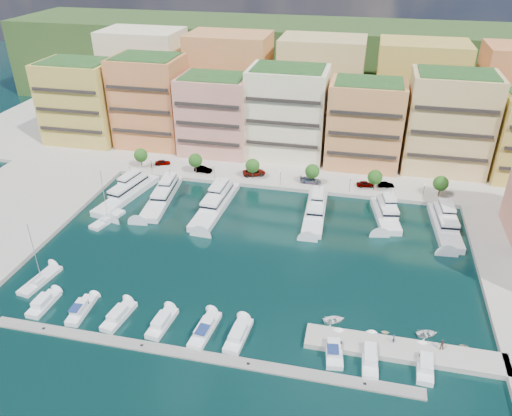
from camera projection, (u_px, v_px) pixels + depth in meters
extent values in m
plane|color=black|center=(254.00, 254.00, 105.13)|extent=(400.00, 400.00, 0.00)
cube|color=#9E998E|center=(297.00, 145.00, 157.84)|extent=(220.00, 64.00, 2.00)
cube|color=#1F3C18|center=(315.00, 100.00, 198.65)|extent=(240.00, 40.00, 58.00)
cube|color=gray|center=(194.00, 356.00, 80.19)|extent=(72.00, 2.20, 0.35)
cube|color=#9E998E|center=(404.00, 353.00, 80.69)|extent=(32.00, 5.00, 2.00)
cube|color=gold|center=(82.00, 103.00, 153.87)|extent=(22.00, 16.00, 24.00)
cube|color=black|center=(67.00, 111.00, 146.85)|extent=(20.24, 0.50, 0.90)
cube|color=#1D481E|center=(74.00, 62.00, 147.78)|extent=(19.36, 14.08, 0.80)
cube|color=#D58147|center=(150.00, 102.00, 150.87)|extent=(20.00, 16.00, 26.00)
cube|color=black|center=(139.00, 111.00, 143.86)|extent=(18.40, 0.50, 0.90)
cube|color=#1D481E|center=(146.00, 57.00, 144.30)|extent=(17.60, 14.08, 0.80)
cube|color=#E48D7F|center=(215.00, 116.00, 146.14)|extent=(20.00, 15.00, 22.00)
cube|color=black|center=(207.00, 125.00, 139.55)|extent=(18.40, 0.50, 0.90)
cube|color=#1D481E|center=(214.00, 77.00, 140.55)|extent=(17.60, 13.20, 0.80)
cube|color=#F4E4BD|center=(287.00, 114.00, 143.09)|extent=(22.00, 16.00, 25.00)
cube|color=black|center=(282.00, 123.00, 136.08)|extent=(20.24, 0.50, 0.90)
cube|color=#1D481E|center=(289.00, 68.00, 136.77)|extent=(19.36, 14.08, 0.80)
cube|color=#E08454|center=(364.00, 125.00, 137.68)|extent=(20.00, 15.00, 23.00)
cube|color=black|center=(363.00, 135.00, 131.09)|extent=(18.40, 0.50, 0.90)
cube|color=#1D481E|center=(369.00, 82.00, 131.84)|extent=(17.60, 13.20, 0.80)
cube|color=#E0B376|center=(448.00, 124.00, 134.44)|extent=(22.00, 16.00, 26.00)
cube|color=black|center=(452.00, 134.00, 127.43)|extent=(20.24, 0.50, 0.90)
cube|color=#1D481E|center=(458.00, 74.00, 127.87)|extent=(19.36, 14.08, 0.80)
cube|color=#F4E4BD|center=(145.00, 75.00, 170.70)|extent=(26.00, 18.00, 30.00)
cube|color=#E08454|center=(230.00, 80.00, 164.97)|extent=(26.00, 18.00, 30.00)
cube|color=#E0B376|center=(320.00, 86.00, 159.24)|extent=(26.00, 18.00, 30.00)
cube|color=gold|center=(418.00, 92.00, 153.50)|extent=(26.00, 18.00, 30.00)
cylinder|color=#473323|center=(142.00, 163.00, 140.02)|extent=(0.24, 0.24, 3.00)
sphere|color=#133E11|center=(141.00, 155.00, 138.92)|extent=(3.80, 3.80, 3.80)
cylinder|color=#473323|center=(196.00, 168.00, 136.97)|extent=(0.24, 0.24, 3.00)
sphere|color=#133E11|center=(195.00, 160.00, 135.86)|extent=(3.80, 3.80, 3.80)
cylinder|color=#473323|center=(253.00, 173.00, 133.91)|extent=(0.24, 0.24, 3.00)
sphere|color=#133E11|center=(252.00, 166.00, 132.81)|extent=(3.80, 3.80, 3.80)
cylinder|color=#473323|center=(312.00, 179.00, 130.85)|extent=(0.24, 0.24, 3.00)
sphere|color=#133E11|center=(312.00, 171.00, 129.75)|extent=(3.80, 3.80, 3.80)
cylinder|color=#473323|center=(374.00, 185.00, 127.80)|extent=(0.24, 0.24, 3.00)
sphere|color=#133E11|center=(375.00, 177.00, 126.69)|extent=(3.80, 3.80, 3.80)
cylinder|color=#473323|center=(439.00, 191.00, 124.74)|extent=(0.24, 0.24, 3.00)
sphere|color=#133E11|center=(441.00, 183.00, 123.63)|extent=(3.80, 3.80, 3.80)
cylinder|color=black|center=(152.00, 166.00, 137.06)|extent=(0.10, 0.10, 4.00)
sphere|color=#FFF2CC|center=(151.00, 159.00, 136.05)|extent=(0.30, 0.30, 0.30)
cylinder|color=black|center=(214.00, 172.00, 133.62)|extent=(0.10, 0.10, 4.00)
sphere|color=#FFF2CC|center=(214.00, 165.00, 132.61)|extent=(0.30, 0.30, 0.30)
cylinder|color=black|center=(280.00, 178.00, 130.18)|extent=(0.10, 0.10, 4.00)
sphere|color=#FFF2CC|center=(281.00, 171.00, 129.17)|extent=(0.30, 0.30, 0.30)
cylinder|color=black|center=(350.00, 185.00, 126.74)|extent=(0.10, 0.10, 4.00)
sphere|color=#FFF2CC|center=(351.00, 178.00, 125.74)|extent=(0.30, 0.30, 0.30)
cylinder|color=black|center=(423.00, 192.00, 123.30)|extent=(0.10, 0.10, 4.00)
sphere|color=#FFF2CC|center=(425.00, 185.00, 122.30)|extent=(0.30, 0.30, 0.30)
cube|color=silver|center=(127.00, 196.00, 126.94)|extent=(8.68, 23.34, 2.30)
cube|color=silver|center=(130.00, 185.00, 127.89)|extent=(5.90, 13.06, 1.80)
cube|color=black|center=(130.00, 185.00, 127.89)|extent=(5.97, 13.14, 0.55)
cube|color=silver|center=(132.00, 177.00, 128.67)|extent=(3.86, 7.25, 1.40)
cylinder|color=#B2B2B7|center=(134.00, 169.00, 129.05)|extent=(0.14, 0.14, 1.80)
cube|color=silver|center=(162.00, 200.00, 125.43)|extent=(6.86, 22.72, 2.30)
cube|color=silver|center=(164.00, 189.00, 126.32)|extent=(5.04, 12.62, 1.80)
cube|color=black|center=(164.00, 189.00, 126.32)|extent=(5.11, 12.68, 0.55)
cube|color=silver|center=(166.00, 180.00, 127.06)|extent=(3.47, 6.95, 1.40)
cylinder|color=#B2B2B7|center=(168.00, 172.00, 127.42)|extent=(0.14, 0.14, 1.80)
cube|color=black|center=(162.00, 201.00, 125.65)|extent=(6.91, 22.78, 0.35)
cube|color=silver|center=(215.00, 207.00, 122.01)|extent=(6.30, 24.20, 2.30)
cube|color=silver|center=(218.00, 195.00, 123.05)|extent=(4.85, 13.38, 1.80)
cube|color=black|center=(218.00, 195.00, 123.05)|extent=(4.91, 13.44, 0.55)
cube|color=silver|center=(220.00, 186.00, 123.89)|extent=(3.43, 7.33, 1.40)
cylinder|color=#B2B2B7|center=(221.00, 178.00, 124.33)|extent=(0.14, 0.14, 1.80)
cube|color=silver|center=(315.00, 215.00, 118.80)|extent=(5.25, 20.76, 2.30)
cube|color=silver|center=(316.00, 203.00, 119.55)|extent=(4.12, 11.46, 1.80)
cube|color=black|center=(316.00, 203.00, 119.55)|extent=(4.18, 11.52, 0.55)
cube|color=silver|center=(318.00, 194.00, 120.16)|extent=(2.94, 6.27, 1.40)
cylinder|color=#B2B2B7|center=(319.00, 186.00, 120.43)|extent=(0.14, 0.14, 1.80)
cube|color=black|center=(315.00, 217.00, 119.02)|extent=(5.30, 20.81, 0.35)
cube|color=silver|center=(385.00, 217.00, 117.81)|extent=(7.39, 16.18, 2.30)
cube|color=silver|center=(386.00, 207.00, 118.13)|extent=(5.28, 9.13, 1.80)
cube|color=black|center=(386.00, 207.00, 118.13)|extent=(5.35, 9.20, 0.55)
cube|color=silver|center=(387.00, 198.00, 118.40)|extent=(3.56, 5.11, 1.40)
cylinder|color=#B2B2B7|center=(388.00, 191.00, 118.41)|extent=(0.14, 0.14, 1.80)
cube|color=silver|center=(445.00, 228.00, 113.48)|extent=(6.38, 20.17, 2.30)
cube|color=silver|center=(445.00, 216.00, 114.16)|extent=(4.82, 11.20, 1.80)
cube|color=black|center=(445.00, 216.00, 114.16)|extent=(4.88, 11.26, 0.55)
cube|color=silver|center=(446.00, 207.00, 114.73)|extent=(3.37, 6.16, 1.40)
cylinder|color=#B2B2B7|center=(447.00, 198.00, 114.95)|extent=(0.14, 0.14, 1.80)
cube|color=white|center=(44.00, 305.00, 90.58)|extent=(2.83, 7.31, 1.40)
cube|color=white|center=(41.00, 301.00, 89.64)|extent=(2.15, 3.53, 1.10)
cube|color=black|center=(46.00, 297.00, 90.99)|extent=(1.90, 0.15, 0.55)
cube|color=white|center=(82.00, 311.00, 89.14)|extent=(2.78, 7.87, 1.40)
cube|color=white|center=(79.00, 307.00, 88.17)|extent=(2.06, 3.81, 1.10)
cube|color=black|center=(84.00, 302.00, 89.62)|extent=(1.74, 0.18, 0.55)
cube|color=navy|center=(76.00, 308.00, 87.02)|extent=(1.80, 2.41, 0.12)
cube|color=white|center=(119.00, 317.00, 87.75)|extent=(3.64, 8.23, 1.40)
cube|color=white|center=(117.00, 313.00, 86.78)|extent=(2.52, 4.05, 1.10)
cube|color=black|center=(121.00, 308.00, 88.25)|extent=(1.88, 0.35, 0.55)
cube|color=white|center=(162.00, 324.00, 86.20)|extent=(3.36, 7.94, 1.40)
cube|color=white|center=(161.00, 320.00, 85.24)|extent=(2.39, 3.89, 1.10)
cube|color=black|center=(164.00, 315.00, 86.67)|extent=(1.88, 0.28, 0.55)
cube|color=white|center=(205.00, 331.00, 84.73)|extent=(3.52, 9.33, 1.40)
cube|color=white|center=(204.00, 327.00, 83.70)|extent=(2.46, 4.56, 1.10)
cube|color=black|center=(207.00, 321.00, 85.37)|extent=(1.87, 0.29, 0.55)
cube|color=navy|center=(201.00, 329.00, 82.40)|extent=(2.09, 2.91, 0.12)
cube|color=white|center=(238.00, 336.00, 83.61)|extent=(3.39, 8.41, 1.40)
cube|color=white|center=(238.00, 332.00, 82.62)|extent=(2.45, 4.10, 1.10)
cube|color=black|center=(240.00, 327.00, 84.14)|extent=(1.98, 0.26, 0.55)
cube|color=white|center=(334.00, 352.00, 80.56)|extent=(3.52, 7.68, 1.40)
cube|color=white|center=(334.00, 348.00, 79.61)|extent=(2.47, 3.78, 1.10)
cube|color=black|center=(335.00, 342.00, 80.99)|extent=(1.89, 0.33, 0.55)
cube|color=navy|center=(334.00, 349.00, 78.49)|extent=(2.10, 2.43, 0.12)
cube|color=white|center=(370.00, 358.00, 79.48)|extent=(2.77, 9.19, 1.40)
cube|color=white|center=(370.00, 354.00, 78.45)|extent=(2.05, 4.44, 1.10)
cube|color=black|center=(370.00, 347.00, 80.12)|extent=(1.74, 0.17, 0.55)
cube|color=white|center=(425.00, 367.00, 77.86)|extent=(2.92, 7.73, 1.40)
cube|color=white|center=(426.00, 362.00, 76.90)|extent=(2.14, 3.75, 1.10)
cube|color=black|center=(425.00, 356.00, 78.32)|extent=(1.78, 0.21, 0.55)
cube|color=silver|center=(40.00, 281.00, 96.79)|extent=(4.17, 9.99, 1.20)
cube|color=silver|center=(37.00, 280.00, 95.53)|extent=(2.01, 2.64, 0.60)
cylinder|color=#B2B2B7|center=(35.00, 252.00, 93.97)|extent=(0.14, 0.14, 12.00)
cylinder|color=#B2B2B7|center=(34.00, 279.00, 94.77)|extent=(0.73, 4.33, 0.10)
cube|color=silver|center=(108.00, 220.00, 116.96)|extent=(5.13, 9.92, 1.20)
cube|color=silver|center=(105.00, 219.00, 115.70)|extent=(2.19, 2.73, 0.60)
cylinder|color=#B2B2B7|center=(104.00, 194.00, 114.12)|extent=(0.14, 0.14, 12.00)
cylinder|color=#B2B2B7|center=(104.00, 217.00, 114.95)|extent=(1.23, 4.17, 0.10)
imported|color=white|center=(334.00, 320.00, 86.96)|extent=(4.59, 4.00, 0.79)
imported|color=silver|center=(427.00, 334.00, 83.99)|extent=(4.30, 3.65, 0.76)
imported|color=#BEAD91|center=(464.00, 346.00, 81.59)|extent=(1.57, 1.42, 0.73)
imported|color=#F2EFB9|center=(385.00, 332.00, 84.35)|extent=(1.44, 1.24, 0.76)
imported|color=gray|center=(163.00, 162.00, 142.08)|extent=(4.61, 3.26, 1.46)
imported|color=gray|center=(203.00, 169.00, 137.70)|extent=(5.03, 2.01, 1.63)
imported|color=gray|center=(254.00, 172.00, 135.96)|extent=(6.83, 5.07, 1.72)
imported|color=gray|center=(310.00, 180.00, 131.81)|extent=(5.56, 2.38, 1.60)
imported|color=gray|center=(365.00, 184.00, 130.03)|extent=(4.75, 2.66, 1.53)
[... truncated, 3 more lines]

